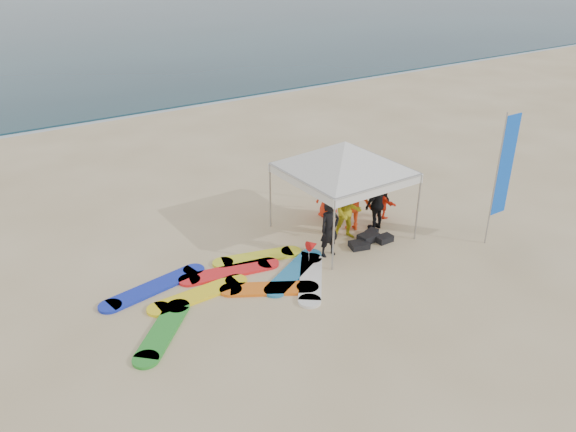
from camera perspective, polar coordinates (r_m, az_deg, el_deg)
The scene contains 13 objects.
ground at distance 12.96m, azimuth 5.57°, elevation -9.27°, with size 120.00×120.00×0.00m, color beige.
shoreline_foam at distance 28.13m, azimuth -18.73°, elevation 9.29°, with size 160.00×1.20×0.01m, color silver.
person_black_a at distance 14.60m, azimuth 4.24°, elevation -1.31°, with size 0.56×0.37×1.55m, color black.
person_yellow at distance 15.50m, azimuth 6.09°, elevation 0.39°, with size 0.77×0.60×1.59m, color gold.
person_orange_a at distance 16.00m, azimuth 6.59°, elevation 1.56°, with size 1.14×0.65×1.76m, color red.
person_black_b at distance 16.14m, azimuth 9.07°, elevation 1.20°, with size 0.91×0.38×1.54m, color black.
person_orange_b at distance 16.76m, azimuth 4.08°, elevation 2.47°, with size 0.76×0.50×1.56m, color red.
person_seated at distance 16.98m, azimuth 9.62°, elevation 1.39°, with size 0.91×0.29×0.98m, color #F53315.
canopy_tent at distance 15.06m, azimuth 5.83°, elevation 7.50°, with size 4.12×4.12×3.11m.
feather_flag at distance 15.77m, azimuth 21.12°, elevation 4.64°, with size 0.62×0.04×3.69m.
marker_pennant at distance 14.38m, azimuth 2.53°, elevation -2.98°, with size 0.28×0.28×0.64m.
gear_pile at distance 15.65m, azimuth 8.30°, elevation -2.34°, with size 1.33×0.76×0.22m.
surfboard_spread at distance 13.72m, azimuth -5.44°, elevation -6.88°, with size 5.48×3.16×0.07m.
Camera 1 is at (-6.90, -8.03, 7.46)m, focal length 35.00 mm.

